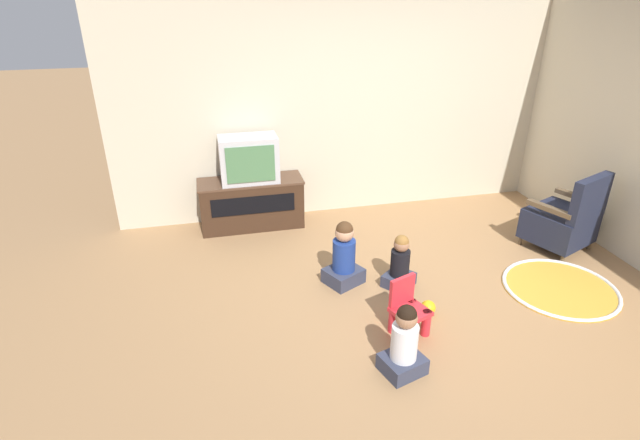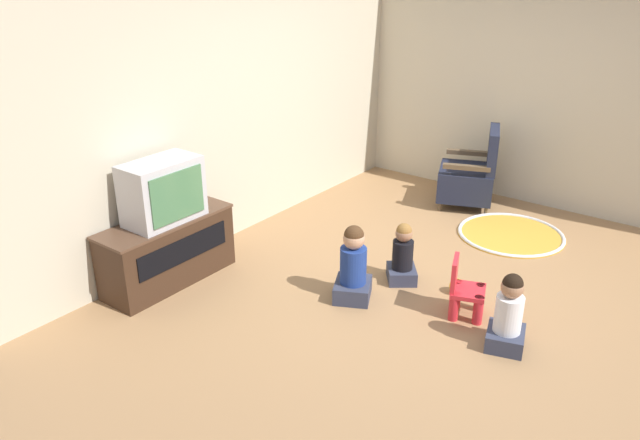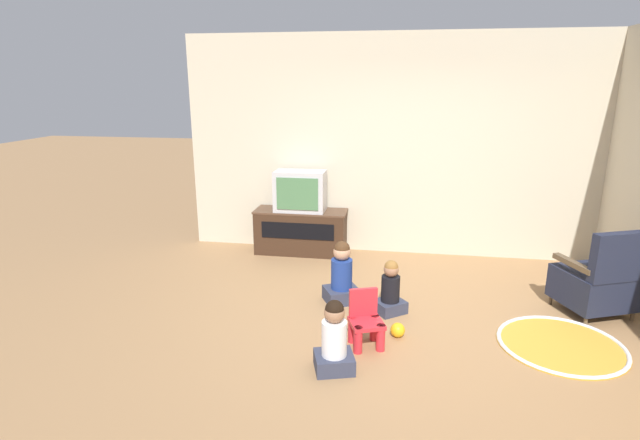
% 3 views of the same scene
% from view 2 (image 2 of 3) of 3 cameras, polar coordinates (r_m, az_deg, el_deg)
% --- Properties ---
extents(ground_plane, '(30.00, 30.00, 0.00)m').
position_cam_2_polar(ground_plane, '(5.66, 11.13, -5.53)').
color(ground_plane, '#9E754C').
extents(wall_back, '(5.43, 0.12, 2.83)m').
position_cam_2_polar(wall_back, '(6.17, -8.24, 11.25)').
color(wall_back, beige).
rests_on(wall_back, ground_plane).
extents(wall_right, '(0.12, 5.30, 2.83)m').
position_cam_2_polar(wall_right, '(7.21, 23.32, 11.39)').
color(wall_right, beige).
rests_on(wall_right, ground_plane).
extents(tv_cabinet, '(1.22, 0.44, 0.59)m').
position_cam_2_polar(tv_cabinet, '(5.59, -13.76, -2.62)').
color(tv_cabinet, '#382316').
rests_on(tv_cabinet, ground_plane).
extents(television, '(0.66, 0.38, 0.53)m').
position_cam_2_polar(television, '(5.36, -14.18, 2.57)').
color(television, '#B7B7BC').
rests_on(television, tv_cabinet).
extents(black_armchair, '(0.80, 0.79, 0.91)m').
position_cam_2_polar(black_armchair, '(7.25, 13.58, 3.90)').
color(black_armchair, brown).
rests_on(black_armchair, ground_plane).
extents(yellow_kid_chair, '(0.35, 0.35, 0.49)m').
position_cam_2_polar(yellow_kid_chair, '(5.12, 13.08, -6.53)').
color(yellow_kid_chair, red).
rests_on(yellow_kid_chair, ground_plane).
extents(play_mat, '(1.08, 1.08, 0.04)m').
position_cam_2_polar(play_mat, '(6.71, 17.04, -1.25)').
color(play_mat, gold).
rests_on(play_mat, ground_plane).
extents(child_watching_left, '(0.37, 0.36, 0.55)m').
position_cam_2_polar(child_watching_left, '(5.51, 7.56, -3.31)').
color(child_watching_left, '#33384C').
rests_on(child_watching_left, ground_plane).
extents(child_watching_center, '(0.43, 0.42, 0.66)m').
position_cam_2_polar(child_watching_center, '(5.18, 3.05, -4.35)').
color(child_watching_center, '#33384C').
rests_on(child_watching_center, ground_plane).
extents(child_watching_right, '(0.37, 0.35, 0.60)m').
position_cam_2_polar(child_watching_right, '(4.78, 16.83, -8.39)').
color(child_watching_right, '#33384C').
rests_on(child_watching_right, ground_plane).
extents(toy_ball, '(0.13, 0.13, 0.13)m').
position_cam_2_polar(toy_ball, '(5.47, 12.42, -5.94)').
color(toy_ball, yellow).
rests_on(toy_ball, ground_plane).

